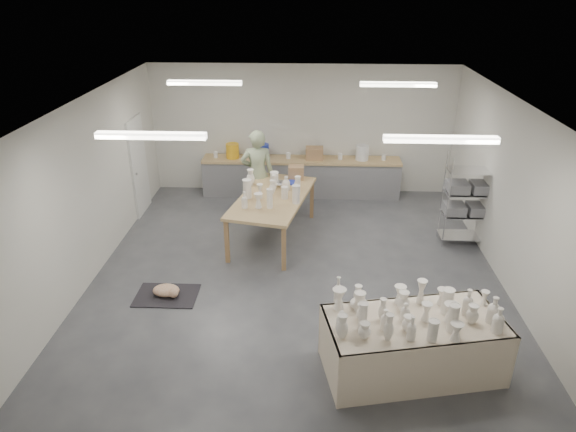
{
  "coord_description": "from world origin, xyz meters",
  "views": [
    {
      "loc": [
        0.2,
        -7.67,
        4.76
      ],
      "look_at": [
        -0.15,
        0.22,
        1.05
      ],
      "focal_mm": 32.0,
      "sensor_mm": 36.0,
      "label": 1
    }
  ],
  "objects_px": {
    "work_table": "(274,194)",
    "red_stool": "(260,199)",
    "potter": "(258,174)",
    "drying_table": "(412,343)"
  },
  "relations": [
    {
      "from": "work_table",
      "to": "red_stool",
      "type": "distance_m",
      "value": 1.43
    },
    {
      "from": "work_table",
      "to": "red_stool",
      "type": "relative_size",
      "value": 6.18
    },
    {
      "from": "work_table",
      "to": "potter",
      "type": "distance_m",
      "value": 1.03
    },
    {
      "from": "potter",
      "to": "red_stool",
      "type": "height_order",
      "value": "potter"
    },
    {
      "from": "potter",
      "to": "drying_table",
      "type": "bearing_deg",
      "value": 113.12
    },
    {
      "from": "drying_table",
      "to": "red_stool",
      "type": "relative_size",
      "value": 5.76
    },
    {
      "from": "work_table",
      "to": "drying_table",
      "type": "bearing_deg",
      "value": -49.27
    },
    {
      "from": "potter",
      "to": "red_stool",
      "type": "relative_size",
      "value": 4.55
    },
    {
      "from": "drying_table",
      "to": "work_table",
      "type": "bearing_deg",
      "value": 106.94
    },
    {
      "from": "drying_table",
      "to": "potter",
      "type": "xyz_separation_m",
      "value": [
        -2.47,
        4.74,
        0.52
      ]
    }
  ]
}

